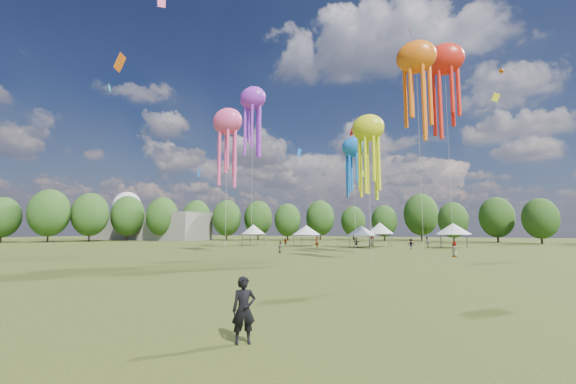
% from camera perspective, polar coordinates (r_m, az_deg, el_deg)
% --- Properties ---
extents(ground, '(300.00, 300.00, 0.00)m').
position_cam_1_polar(ground, '(16.56, -30.03, -16.23)').
color(ground, '#384416').
rests_on(ground, ground).
extents(observer_main, '(0.80, 0.77, 1.84)m').
position_cam_1_polar(observer_main, '(10.61, -7.07, -18.18)').
color(observer_main, black).
rests_on(observer_main, ground).
extents(spectator_near, '(0.96, 0.95, 1.56)m').
position_cam_1_polar(spectator_near, '(48.62, -1.21, -8.80)').
color(spectator_near, gray).
rests_on(spectator_near, ground).
extents(spectators_far, '(30.07, 22.92, 1.93)m').
position_cam_1_polar(spectators_far, '(62.35, 14.04, -7.90)').
color(spectators_far, gray).
rests_on(spectators_far, ground).
extents(festival_tents, '(41.10, 11.65, 4.40)m').
position_cam_1_polar(festival_tents, '(66.72, 10.85, -5.89)').
color(festival_tents, '#47474C').
rests_on(festival_tents, ground).
extents(show_kites, '(32.22, 18.53, 28.53)m').
position_cam_1_polar(show_kites, '(49.33, 9.93, 13.67)').
color(show_kites, '#FF4B8F').
rests_on(show_kites, ground).
extents(small_kites, '(72.24, 54.37, 46.07)m').
position_cam_1_polar(small_kites, '(57.78, 6.59, 21.23)').
color(small_kites, '#FF4B8F').
rests_on(small_kites, ground).
extents(treeline, '(201.57, 95.24, 13.43)m').
position_cam_1_polar(treeline, '(74.11, 11.48, -3.26)').
color(treeline, '#38281C').
rests_on(treeline, ground).
extents(hangar, '(40.00, 12.00, 8.00)m').
position_cam_1_polar(hangar, '(117.90, -21.57, -5.17)').
color(hangar, gray).
rests_on(hangar, ground).
extents(radome, '(9.00, 9.00, 16.00)m').
position_cam_1_polar(radome, '(133.95, -24.35, -2.54)').
color(radome, white).
rests_on(radome, ground).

